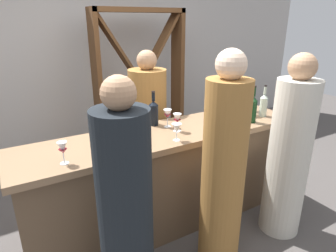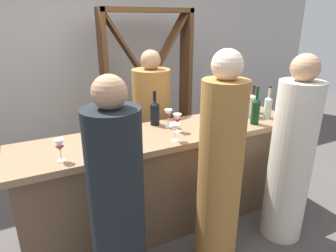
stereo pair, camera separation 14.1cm
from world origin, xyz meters
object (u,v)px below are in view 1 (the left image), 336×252
object	(u,v)px
wine_glass_near_center	(63,149)
wine_bottle_center_clear_pale	(230,104)
wine_bottle_rightmost_amber_brown	(248,101)
wine_bottle_far_right_clear_pale	(264,105)
person_left_guest	(289,155)
person_right_guest	(223,172)
wine_glass_far_left	(220,105)
water_pitcher	(245,105)
wine_glass_near_right	(177,119)
wine_bottle_leftmost_amber_brown	(116,136)
wine_rack	(140,83)
wine_bottle_second_right_dark_green	(253,109)
person_server_behind	(148,129)
wine_glass_near_left	(177,129)
person_center_guest	(125,212)
wine_bottle_second_left_near_black	(154,112)
wine_glass_far_center	(167,115)

from	to	relation	value
wine_glass_near_center	wine_bottle_center_clear_pale	bearing A→B (deg)	9.57
wine_bottle_rightmost_amber_brown	wine_bottle_far_right_clear_pale	distance (m)	0.21
person_left_guest	person_right_guest	distance (m)	0.71
wine_bottle_center_clear_pale	wine_glass_far_left	size ratio (longest dim) A/B	1.66
water_pitcher	wine_glass_near_right	bearing A→B (deg)	-175.83
wine_bottle_leftmost_amber_brown	wine_bottle_rightmost_amber_brown	world-z (taller)	wine_bottle_leftmost_amber_brown
wine_glass_near_right	person_left_guest	xyz separation A→B (m)	(0.76, -0.56, -0.29)
person_left_guest	person_right_guest	bearing A→B (deg)	75.09
wine_bottle_rightmost_amber_brown	person_left_guest	distance (m)	0.78
wine_rack	person_right_guest	bearing A→B (deg)	-100.09
wine_glass_far_left	wine_bottle_second_right_dark_green	bearing A→B (deg)	-60.02
wine_bottle_center_clear_pale	person_server_behind	bearing A→B (deg)	141.06
wine_bottle_second_right_dark_green	person_right_guest	size ratio (longest dim) A/B	0.21
wine_bottle_leftmost_amber_brown	wine_bottle_far_right_clear_pale	bearing A→B (deg)	3.54
wine_glass_far_left	person_server_behind	bearing A→B (deg)	132.49
water_pitcher	wine_glass_near_left	bearing A→B (deg)	-166.09
wine_glass_near_left	person_center_guest	world-z (taller)	person_center_guest
wine_bottle_far_right_clear_pale	wine_glass_near_left	distance (m)	1.06
wine_bottle_second_right_dark_green	wine_glass_near_right	xyz separation A→B (m)	(-0.71, 0.15, -0.02)
wine_glass_near_left	water_pitcher	xyz separation A→B (m)	(0.93, 0.23, 0.00)
person_server_behind	person_center_guest	bearing A→B (deg)	-47.92
wine_bottle_second_left_near_black	wine_bottle_rightmost_amber_brown	size ratio (longest dim) A/B	1.12
wine_glass_far_left	wine_bottle_center_clear_pale	bearing A→B (deg)	8.30
wine_bottle_leftmost_amber_brown	person_center_guest	bearing A→B (deg)	-106.00
wine_glass_far_left	person_server_behind	world-z (taller)	person_server_behind
wine_rack	wine_bottle_center_clear_pale	xyz separation A→B (m)	(0.27, -1.53, 0.04)
wine_glass_far_left	water_pitcher	distance (m)	0.27
person_right_guest	wine_bottle_rightmost_amber_brown	bearing A→B (deg)	-73.11
wine_bottle_far_right_clear_pale	wine_glass_far_left	bearing A→B (deg)	153.85
wine_glass_near_left	person_server_behind	world-z (taller)	person_server_behind
wine_bottle_second_left_near_black	person_right_guest	bearing A→B (deg)	-79.94
wine_bottle_center_clear_pale	person_center_guest	size ratio (longest dim) A/B	0.18
wine_glass_near_center	person_left_guest	size ratio (longest dim) A/B	0.10
wine_bottle_second_left_near_black	wine_bottle_second_right_dark_green	bearing A→B (deg)	-25.45
wine_bottle_second_left_near_black	wine_glass_near_right	bearing A→B (deg)	-67.91
wine_bottle_second_right_dark_green	wine_glass_far_center	xyz separation A→B (m)	(-0.73, 0.28, -0.02)
person_left_guest	person_center_guest	bearing A→B (deg)	75.21
wine_glass_far_left	wine_glass_far_center	xyz separation A→B (m)	(-0.58, 0.01, -0.01)
person_left_guest	person_right_guest	world-z (taller)	person_right_guest
wine_bottle_center_clear_pale	wine_glass_far_center	size ratio (longest dim) A/B	1.77
wine_glass_near_right	wine_glass_near_left	bearing A→B (deg)	-123.00
wine_glass_far_center	person_left_guest	xyz separation A→B (m)	(0.77, -0.69, -0.29)
wine_rack	wine_glass_near_center	bearing A→B (deg)	-127.56
person_right_guest	water_pitcher	bearing A→B (deg)	-72.44
wine_bottle_far_right_clear_pale	person_server_behind	xyz separation A→B (m)	(-0.89, 0.74, -0.33)
wine_bottle_second_right_dark_green	wine_rack	bearing A→B (deg)	98.47
wine_bottle_second_right_dark_green	wine_glass_near_center	world-z (taller)	wine_bottle_second_right_dark_green
water_pitcher	wine_bottle_rightmost_amber_brown	bearing A→B (deg)	33.50
wine_glass_far_center	wine_glass_near_right	bearing A→B (deg)	-82.13
wine_bottle_second_right_dark_green	wine_glass_far_center	distance (m)	0.78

